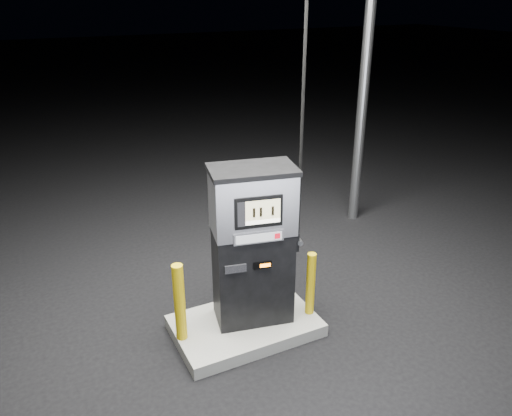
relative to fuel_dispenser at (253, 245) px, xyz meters
name	(u,v)px	position (x,y,z in m)	size (l,w,h in m)	color
ground	(245,331)	(-0.12, -0.04, -1.08)	(80.00, 80.00, 0.00)	black
pump_island	(245,326)	(-0.12, -0.04, -1.01)	(1.60, 1.00, 0.15)	gray
fuel_dispenser	(253,245)	(0.00, 0.00, 0.00)	(1.04, 0.71, 3.76)	black
bollard_left	(180,303)	(-0.86, 0.00, -0.48)	(0.12, 0.12, 0.90)	#C4A20A
bollard_right	(311,284)	(0.62, -0.23, -0.54)	(0.10, 0.10, 0.77)	#C4A20A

